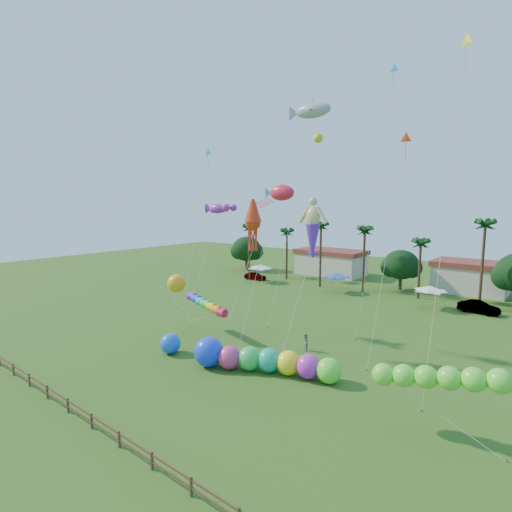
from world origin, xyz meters
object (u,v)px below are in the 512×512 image
Objects in this scene: car_b at (479,307)px; blue_ball at (170,344)px; caterpillar_inflatable at (260,360)px; spectator_b at (305,342)px; car_a at (255,276)px.

blue_ball reaches higher than car_b.
car_b is at bearing 49.76° from caterpillar_inflatable.
car_b is 26.43m from spectator_b.
spectator_b is 0.14× the size of caterpillar_inflatable.
caterpillar_inflatable is 9.08m from blue_ball.
car_a is at bearing -169.42° from spectator_b.
caterpillar_inflatable reaches higher than car_a.
blue_ball is (-9.24, -8.33, 0.12)m from spectator_b.
car_b is at bearing 121.38° from spectator_b.
car_a is 35.92m from blue_ball.
car_a is at bearing 108.09° from caterpillar_inflatable.
spectator_b is at bearing -140.45° from car_a.
car_b is at bearing -96.20° from car_a.
caterpillar_inflatable reaches higher than car_b.
spectator_b is (-10.07, -24.44, 0.05)m from car_b.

